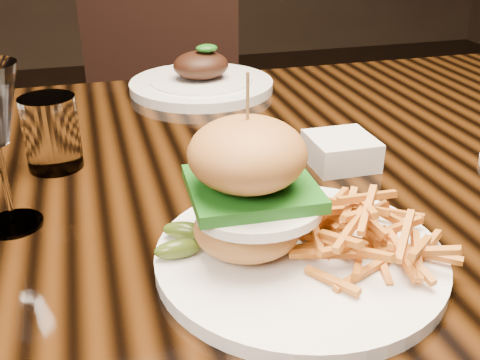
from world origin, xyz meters
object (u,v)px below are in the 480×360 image
object	(u,v)px
burger_plate	(293,220)
chair_far	(159,106)
far_dish	(201,81)
dining_table	(240,214)

from	to	relation	value
burger_plate	chair_far	size ratio (longest dim) A/B	0.30
burger_plate	far_dish	xyz separation A→B (m)	(0.03, 0.58, -0.03)
dining_table	chair_far	bearing A→B (deg)	89.80
dining_table	far_dish	xyz separation A→B (m)	(0.02, 0.34, 0.09)
far_dish	chair_far	world-z (taller)	chair_far
far_dish	chair_far	size ratio (longest dim) A/B	0.28
burger_plate	chair_far	world-z (taller)	chair_far
chair_far	far_dish	bearing A→B (deg)	-72.19
dining_table	burger_plate	xyz separation A→B (m)	(-0.01, -0.24, 0.13)
far_dish	chair_far	xyz separation A→B (m)	(-0.02, 0.54, -0.23)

